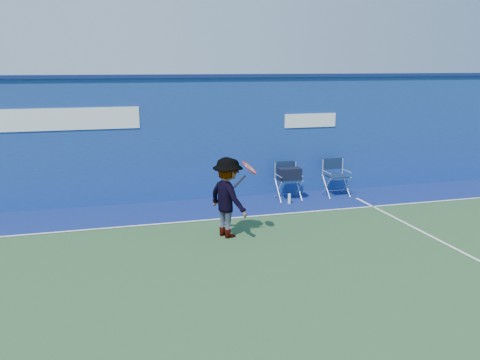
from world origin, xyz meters
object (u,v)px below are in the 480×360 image
object	(u,v)px
directors_chair_right	(336,184)
directors_chair_left	(288,184)
tennis_player	(228,197)
water_bottle	(289,199)

from	to	relation	value
directors_chair_right	directors_chair_left	bearing A→B (deg)	-179.22
directors_chair_right	tennis_player	size ratio (longest dim) A/B	0.60
directors_chair_right	water_bottle	size ratio (longest dim) A/B	3.85
directors_chair_left	directors_chair_right	size ratio (longest dim) A/B	0.99
directors_chair_right	tennis_player	bearing A→B (deg)	-145.91
tennis_player	directors_chair_left	bearing A→B (deg)	47.29
directors_chair_left	water_bottle	xyz separation A→B (m)	(-0.13, -0.41, -0.28)
water_bottle	tennis_player	bearing A→B (deg)	-136.47
directors_chair_right	water_bottle	distance (m)	1.51
directors_chair_left	tennis_player	distance (m)	3.19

